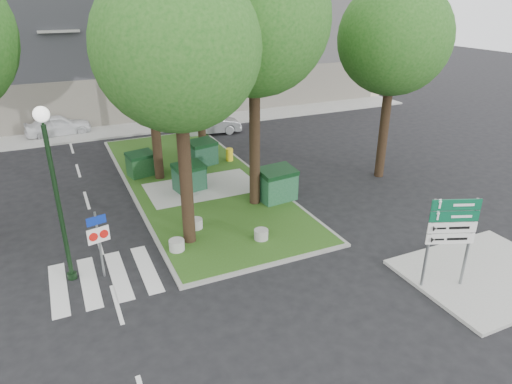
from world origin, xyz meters
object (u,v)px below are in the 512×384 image
dumpster_a (141,164)px  bollard_right (261,234)px  bollard_mid (196,224)px  dumpster_b (189,177)px  car_silver (210,124)px  dumpster_c (202,153)px  car_white (58,125)px  tree_street_right (396,27)px  tree_median_near_left (178,30)px  tree_median_mid (148,28)px  street_lamp (53,177)px  directional_sign (451,229)px  traffic_sign_pole (98,236)px  tree_median_near_right (256,3)px  litter_bin (229,155)px  dumpster_d (277,184)px  bollard_left (177,245)px

dumpster_a → bollard_right: 8.59m
bollard_right → bollard_mid: 2.62m
dumpster_b → car_silver: size_ratio=0.39×
dumpster_c → car_white: dumpster_c is taller
car_white → tree_street_right: bearing=-140.5°
tree_median_near_left → bollard_mid: bearing=62.1°
tree_median_mid → street_lamp: tree_median_mid is taller
street_lamp → directional_sign: bearing=-27.3°
bollard_right → car_silver: size_ratio=0.13×
tree_median_mid → traffic_sign_pole: 9.96m
dumpster_b → dumpster_c: dumpster_c is taller
bollard_right → car_white: (-5.88, 17.61, 0.36)m
traffic_sign_pole → car_white: (-0.37, 17.50, -0.80)m
dumpster_b → tree_median_mid: bearing=101.6°
tree_median_near_left → tree_median_near_right: tree_median_near_right is taller
dumpster_b → car_white: (-4.88, 12.14, -0.06)m
tree_street_right → dumpster_b: bearing=168.1°
litter_bin → dumpster_d: bearing=-89.9°
tree_median_mid → bollard_mid: 8.80m
street_lamp → directional_sign: (10.26, -5.28, -1.44)m
dumpster_c → car_silver: (2.39, 5.57, -0.11)m
car_white → dumpster_b: bearing=-163.5°
dumpster_a → street_lamp: size_ratio=0.26×
street_lamp → car_silver: size_ratio=1.42×
litter_bin → car_white: size_ratio=0.17×
dumpster_b → car_silver: 9.39m
tree_median_mid → bollard_right: tree_median_mid is taller
car_silver → tree_street_right: bearing=-147.1°
dumpster_a → litter_bin: size_ratio=2.20×
bollard_right → traffic_sign_pole: 5.63m
bollard_right → directional_sign: bearing=-52.0°
street_lamp → car_white: (0.57, 17.19, -2.81)m
tree_median_near_right → bollard_mid: (-3.09, -1.23, -7.68)m
bollard_left → tree_median_near_right: bearing=30.9°
bollard_mid → traffic_sign_pole: (-3.61, -1.69, 1.16)m
litter_bin → directional_sign: directional_sign is taller
litter_bin → car_white: (-7.98, 9.25, 0.22)m
tree_median_near_right → dumpster_c: (-0.59, 5.37, -7.23)m
tree_median_mid → bollard_left: bearing=-99.6°
tree_street_right → directional_sign: size_ratio=3.49×
tree_median_near_left → dumpster_b: 8.05m
bollard_right → tree_median_near_right: bearing=68.5°
tree_median_near_left → street_lamp: size_ratio=1.90×
dumpster_c → traffic_sign_pole: traffic_sign_pole is taller
street_lamp → car_silver: 16.76m
tree_median_near_left → directional_sign: tree_median_near_left is taller
tree_median_near_left → directional_sign: size_ratio=3.65×
dumpster_c → directional_sign: size_ratio=0.56×
bollard_left → tree_street_right: bearing=15.1°
tree_street_right → bollard_right: size_ratio=19.53×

